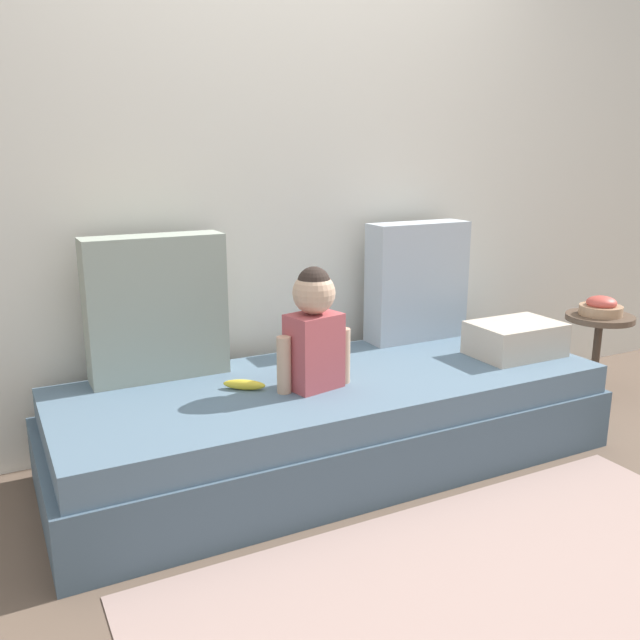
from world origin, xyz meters
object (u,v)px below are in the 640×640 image
(couch, at_px, (334,420))
(side_table, at_px, (598,335))
(folded_blanket, at_px, (515,339))
(fruit_bowl, at_px, (601,307))
(throw_pillow_left, at_px, (156,308))
(toddler, at_px, (314,328))
(throw_pillow_right, at_px, (417,281))
(banana, at_px, (244,385))

(couch, xyz_separation_m, side_table, (1.58, 0.02, 0.16))
(folded_blanket, relative_size, fruit_bowl, 1.85)
(side_table, distance_m, fruit_bowl, 0.15)
(throw_pillow_left, xyz_separation_m, side_table, (2.22, -0.31, -0.32))
(throw_pillow_left, height_order, folded_blanket, throw_pillow_left)
(couch, xyz_separation_m, throw_pillow_left, (-0.64, 0.33, 0.49))
(toddler, bearing_deg, throw_pillow_right, 27.95)
(couch, bearing_deg, toddler, -149.82)
(banana, xyz_separation_m, folded_blanket, (1.27, -0.13, 0.06))
(couch, xyz_separation_m, throw_pillow_right, (0.64, 0.33, 0.48))
(throw_pillow_right, distance_m, banana, 1.10)
(couch, height_order, throw_pillow_right, throw_pillow_right)
(throw_pillow_right, bearing_deg, banana, -163.38)
(toddler, distance_m, folded_blanket, 1.03)
(throw_pillow_left, distance_m, throw_pillow_right, 1.28)
(throw_pillow_right, bearing_deg, toddler, -152.05)
(toddler, height_order, side_table, toddler)
(side_table, bearing_deg, fruit_bowl, 176.42)
(folded_blanket, bearing_deg, banana, 173.94)
(throw_pillow_left, distance_m, folded_blanket, 1.60)
(couch, relative_size, folded_blanket, 5.81)
(side_table, bearing_deg, banana, 179.77)
(couch, bearing_deg, throw_pillow_left, 152.52)
(fruit_bowl, bearing_deg, banana, 179.77)
(folded_blanket, bearing_deg, side_table, 10.28)
(banana, relative_size, folded_blanket, 0.42)
(throw_pillow_right, xyz_separation_m, banana, (-1.03, -0.31, -0.27))
(throw_pillow_right, relative_size, fruit_bowl, 2.66)
(throw_pillow_left, xyz_separation_m, fruit_bowl, (2.22, -0.31, -0.17))
(couch, xyz_separation_m, fruit_bowl, (1.58, 0.02, 0.32))
(throw_pillow_left, xyz_separation_m, throw_pillow_right, (1.28, 0.00, -0.01))
(banana, height_order, side_table, side_table)
(toddler, xyz_separation_m, folded_blanket, (1.01, -0.03, -0.17))
(toddler, xyz_separation_m, side_table, (1.71, 0.09, -0.27))
(couch, distance_m, side_table, 1.59)
(toddler, relative_size, banana, 2.85)
(couch, distance_m, toddler, 0.46)
(toddler, bearing_deg, banana, 158.03)
(banana, bearing_deg, folded_blanket, -6.06)
(throw_pillow_right, relative_size, toddler, 1.19)
(couch, height_order, toddler, toddler)
(throw_pillow_left, bearing_deg, side_table, -8.05)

